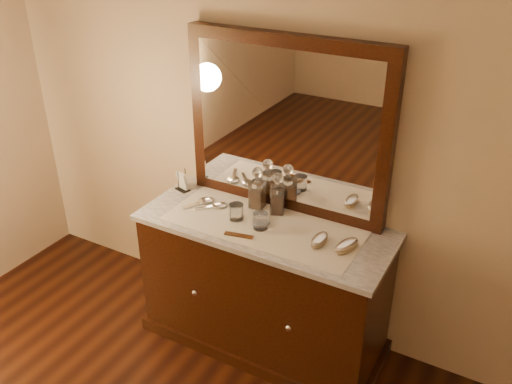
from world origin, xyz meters
TOP-DOWN VIEW (x-y plane):
  - dresser_cabinet at (0.00, 1.96)m, footprint 1.40×0.55m
  - dresser_plinth at (0.00, 1.96)m, footprint 1.46×0.59m
  - knob_left at (-0.30, 1.67)m, footprint 0.04×0.04m
  - knob_right at (0.30, 1.67)m, footprint 0.04×0.04m
  - marble_top at (0.00, 1.96)m, footprint 1.44×0.59m
  - mirror_frame at (0.00, 2.20)m, footprint 1.20×0.08m
  - mirror_glass at (0.00, 2.17)m, footprint 1.06×0.01m
  - lace_runner at (0.00, 1.94)m, footprint 1.10×0.45m
  - pin_dish at (-0.02, 1.95)m, footprint 0.09×0.09m
  - comb at (-0.06, 1.77)m, footprint 0.16×0.06m
  - napkin_rack at (-0.64, 2.06)m, footprint 0.10×0.08m
  - decanter_left at (-0.13, 2.10)m, footprint 0.08×0.08m
  - decanter_right at (0.01, 2.10)m, footprint 0.10×0.10m
  - brush_near at (0.34, 1.92)m, footprint 0.07×0.15m
  - brush_far at (0.49, 1.93)m, footprint 0.12×0.18m
  - hand_mirror_outer at (-0.43, 1.99)m, footprint 0.14×0.21m
  - hand_mirror_inner at (-0.34, 1.98)m, footprint 0.17×0.17m
  - tumblers at (-0.08, 1.91)m, footprint 0.25×0.10m

SIDE VIEW (x-z plane):
  - dresser_plinth at x=0.00m, z-range 0.00..0.08m
  - dresser_cabinet at x=0.00m, z-range 0.00..0.82m
  - knob_left at x=-0.30m, z-range 0.43..0.47m
  - knob_right at x=0.30m, z-range 0.43..0.47m
  - marble_top at x=0.00m, z-range 0.82..0.85m
  - lace_runner at x=0.00m, z-range 0.85..0.85m
  - comb at x=-0.06m, z-range 0.85..0.86m
  - pin_dish at x=-0.02m, z-range 0.85..0.87m
  - hand_mirror_inner at x=-0.34m, z-range 0.85..0.87m
  - hand_mirror_outer at x=-0.43m, z-range 0.85..0.87m
  - brush_near at x=0.34m, z-range 0.85..0.90m
  - brush_far at x=0.49m, z-range 0.85..0.90m
  - tumblers at x=-0.08m, z-range 0.85..0.95m
  - napkin_rack at x=-0.64m, z-range 0.84..0.97m
  - decanter_right at x=0.01m, z-range 0.82..1.08m
  - decanter_left at x=-0.13m, z-range 0.82..1.08m
  - mirror_frame at x=0.00m, z-range 0.85..1.85m
  - mirror_glass at x=0.00m, z-range 0.92..1.78m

